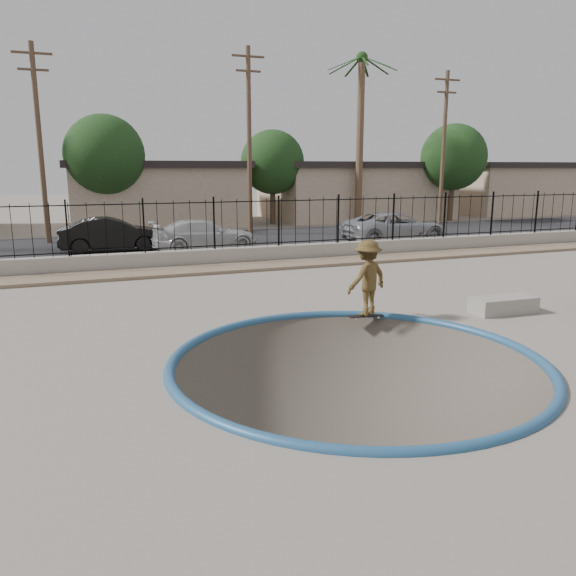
{
  "coord_description": "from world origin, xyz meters",
  "views": [
    {
      "loc": [
        -4.67,
        -9.8,
        3.53
      ],
      "look_at": [
        -0.24,
        2.0,
        0.82
      ],
      "focal_mm": 35.0,
      "sensor_mm": 36.0,
      "label": 1
    }
  ],
  "objects_px": {
    "concrete_ledge": "(503,305)",
    "car_b": "(112,235)",
    "skater": "(367,282)",
    "car_c": "(205,235)",
    "car_d": "(395,227)",
    "skateboard": "(366,316)"
  },
  "relations": [
    {
      "from": "concrete_ledge",
      "to": "car_d",
      "type": "height_order",
      "value": "car_d"
    },
    {
      "from": "skateboard",
      "to": "car_c",
      "type": "distance_m",
      "value": 12.3
    },
    {
      "from": "concrete_ledge",
      "to": "car_b",
      "type": "bearing_deg",
      "value": 120.85
    },
    {
      "from": "skateboard",
      "to": "concrete_ledge",
      "type": "relative_size",
      "value": 0.54
    },
    {
      "from": "skater",
      "to": "car_d",
      "type": "xyz_separation_m",
      "value": [
        7.86,
        11.73,
        -0.15
      ]
    },
    {
      "from": "car_d",
      "to": "concrete_ledge",
      "type": "bearing_deg",
      "value": 158.92
    },
    {
      "from": "skateboard",
      "to": "concrete_ledge",
      "type": "xyz_separation_m",
      "value": [
        3.44,
        -0.72,
        0.14
      ]
    },
    {
      "from": "skater",
      "to": "car_d",
      "type": "bearing_deg",
      "value": -142.06
    },
    {
      "from": "car_b",
      "to": "car_d",
      "type": "height_order",
      "value": "car_b"
    },
    {
      "from": "skateboard",
      "to": "concrete_ledge",
      "type": "distance_m",
      "value": 3.52
    },
    {
      "from": "skater",
      "to": "car_d",
      "type": "relative_size",
      "value": 0.35
    },
    {
      "from": "skater",
      "to": "concrete_ledge",
      "type": "distance_m",
      "value": 3.58
    },
    {
      "from": "concrete_ledge",
      "to": "car_d",
      "type": "relative_size",
      "value": 0.31
    },
    {
      "from": "skater",
      "to": "car_b",
      "type": "bearing_deg",
      "value": -87.84
    },
    {
      "from": "skateboard",
      "to": "car_b",
      "type": "distance_m",
      "value": 14.24
    },
    {
      "from": "skateboard",
      "to": "car_c",
      "type": "xyz_separation_m",
      "value": [
        -1.21,
        12.22,
        0.63
      ]
    },
    {
      "from": "car_c",
      "to": "skateboard",
      "type": "bearing_deg",
      "value": -175.15
    },
    {
      "from": "car_b",
      "to": "car_c",
      "type": "height_order",
      "value": "car_b"
    },
    {
      "from": "skater",
      "to": "skateboard",
      "type": "distance_m",
      "value": 0.84
    },
    {
      "from": "concrete_ledge",
      "to": "car_b",
      "type": "relative_size",
      "value": 0.37
    },
    {
      "from": "car_b",
      "to": "car_c",
      "type": "relative_size",
      "value": 0.96
    },
    {
      "from": "car_c",
      "to": "car_b",
      "type": "bearing_deg",
      "value": 72.68
    }
  ]
}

